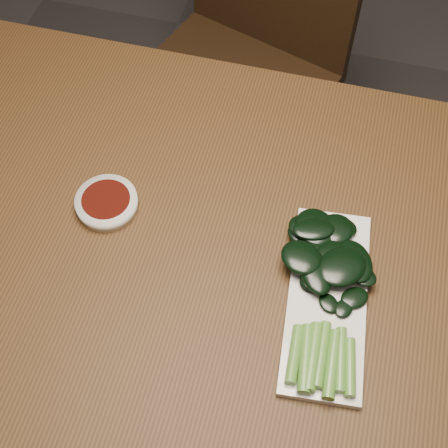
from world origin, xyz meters
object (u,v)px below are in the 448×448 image
table (238,269)px  chair_far (242,58)px  gai_lan (324,276)px  sauce_bowl (107,203)px  serving_plate (327,300)px

table → chair_far: size_ratio=1.57×
gai_lan → table: bearing=167.8°
table → gai_lan: 0.17m
sauce_bowl → serving_plate: bearing=-11.8°
chair_far → gai_lan: bearing=-49.6°
gai_lan → sauce_bowl: bearing=172.1°
table → serving_plate: size_ratio=4.41×
serving_plate → sauce_bowl: bearing=168.2°
gai_lan → chair_far: bearing=112.2°
table → sauce_bowl: size_ratio=13.82×
chair_far → serving_plate: size_ratio=2.80×
serving_plate → gai_lan: 0.04m
table → serving_plate: bearing=-21.2°
sauce_bowl → gai_lan: (0.37, -0.05, 0.01)m
chair_far → sauce_bowl: size_ratio=8.78×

